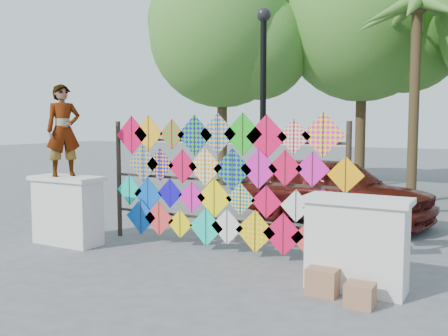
{
  "coord_description": "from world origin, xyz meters",
  "views": [
    {
      "loc": [
        4.32,
        -6.86,
        2.27
      ],
      "look_at": [
        0.21,
        0.6,
        1.5
      ],
      "focal_mm": 40.0,
      "sensor_mm": 36.0,
      "label": 1
    }
  ],
  "objects_px": {
    "kite_rack": "(221,181)",
    "vendor_woman": "(63,130)",
    "lamppost": "(263,101)",
    "sedan": "(334,190)"
  },
  "relations": [
    {
      "from": "kite_rack",
      "to": "vendor_woman",
      "type": "xyz_separation_m",
      "value": [
        -2.82,
        -0.92,
        0.88
      ]
    },
    {
      "from": "lamppost",
      "to": "kite_rack",
      "type": "bearing_deg",
      "value": -100.11
    },
    {
      "from": "kite_rack",
      "to": "lamppost",
      "type": "distance_m",
      "value": 1.94
    },
    {
      "from": "vendor_woman",
      "to": "lamppost",
      "type": "distance_m",
      "value": 3.8
    },
    {
      "from": "lamppost",
      "to": "vendor_woman",
      "type": "bearing_deg",
      "value": -144.16
    },
    {
      "from": "vendor_woman",
      "to": "lamppost",
      "type": "bearing_deg",
      "value": -22.85
    },
    {
      "from": "kite_rack",
      "to": "lamppost",
      "type": "relative_size",
      "value": 1.11
    },
    {
      "from": "sedan",
      "to": "lamppost",
      "type": "distance_m",
      "value": 3.02
    },
    {
      "from": "vendor_woman",
      "to": "sedan",
      "type": "relative_size",
      "value": 0.38
    },
    {
      "from": "sedan",
      "to": "vendor_woman",
      "type": "bearing_deg",
      "value": 149.21
    }
  ]
}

